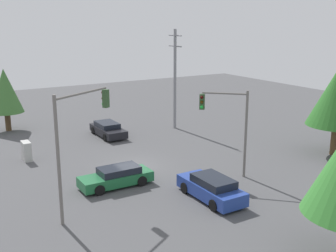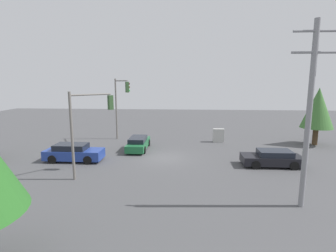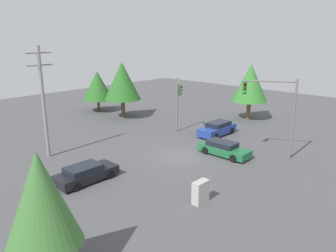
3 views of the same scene
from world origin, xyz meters
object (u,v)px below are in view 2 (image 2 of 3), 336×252
(sedan_green, at_px, (138,143))
(traffic_signal_main, at_px, (120,99))
(electrical_cabinet, at_px, (218,135))
(sedan_dark, at_px, (272,158))
(sedan_blue, at_px, (74,153))
(traffic_signal_cross, at_px, (89,119))

(sedan_green, bearing_deg, traffic_signal_main, 127.59)
(sedan_green, distance_m, electrical_cabinet, 9.09)
(sedan_dark, xyz_separation_m, sedan_blue, (16.29, -0.28, 0.08))
(sedan_blue, relative_size, traffic_signal_cross, 0.80)
(sedan_green, distance_m, traffic_signal_cross, 8.34)
(sedan_green, distance_m, sedan_blue, 6.27)
(sedan_green, xyz_separation_m, traffic_signal_main, (2.50, -3.25, 4.13))
(sedan_green, height_order, traffic_signal_cross, traffic_signal_cross)
(electrical_cabinet, bearing_deg, traffic_signal_main, 2.85)
(sedan_green, relative_size, sedan_dark, 1.02)
(sedan_green, relative_size, traffic_signal_cross, 0.79)
(sedan_dark, height_order, traffic_signal_cross, traffic_signal_cross)
(sedan_blue, height_order, traffic_signal_main, traffic_signal_main)
(sedan_blue, height_order, traffic_signal_cross, traffic_signal_cross)
(traffic_signal_main, height_order, traffic_signal_cross, traffic_signal_main)
(sedan_dark, distance_m, traffic_signal_cross, 14.34)
(traffic_signal_main, relative_size, traffic_signal_cross, 1.16)
(traffic_signal_cross, bearing_deg, sedan_dark, -33.73)
(sedan_dark, bearing_deg, traffic_signal_cross, 102.39)
(traffic_signal_main, xyz_separation_m, traffic_signal_cross, (-0.41, 10.55, -0.68))
(traffic_signal_cross, xyz_separation_m, electrical_cabinet, (-10.36, -11.09, -3.33))
(sedan_blue, relative_size, electrical_cabinet, 3.21)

